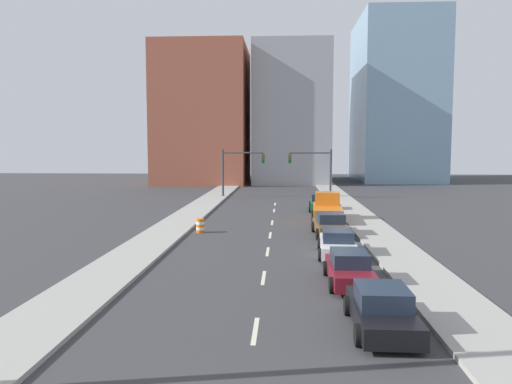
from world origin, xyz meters
name	(u,v)px	position (x,y,z in m)	size (l,w,h in m)	color
sidewalk_left	(216,196)	(-7.11, 51.57, 0.09)	(2.95, 103.15, 0.17)	#9E9B93
sidewalk_right	(337,196)	(7.11, 51.57, 0.09)	(2.95, 103.15, 0.17)	#9E9B93
lane_stripe_at_9m	(255,331)	(0.00, 8.66, 0.00)	(0.16, 2.40, 0.01)	beige
lane_stripe_at_15m	(264,278)	(0.00, 15.13, 0.00)	(0.16, 2.40, 0.01)	beige
lane_stripe_at_21m	(268,252)	(0.00, 20.71, 0.00)	(0.16, 2.40, 0.01)	beige
lane_stripe_at_26m	(270,235)	(0.00, 25.92, 0.00)	(0.16, 2.40, 0.01)	beige
lane_stripe_at_31m	(272,223)	(0.00, 31.41, 0.00)	(0.16, 2.40, 0.01)	beige
lane_stripe_at_39m	(274,211)	(0.00, 38.72, 0.00)	(0.16, 2.40, 0.01)	beige
lane_stripe_at_44m	(275,204)	(0.00, 43.92, 0.00)	(0.16, 2.40, 0.01)	beige
building_brick_left	(204,116)	(-12.03, 73.21, 10.77)	(14.00, 16.00, 21.54)	#9E513D
building_office_center	(291,116)	(1.99, 77.21, 10.93)	(12.00, 20.00, 21.86)	#99999E
building_glass_right	(395,101)	(19.94, 81.21, 13.72)	(13.00, 20.00, 27.44)	#7A9EB7
traffic_signal_left	(236,166)	(-4.62, 50.30, 3.67)	(4.94, 0.35, 5.56)	#38383D
traffic_signal_right	(317,166)	(4.68, 50.30, 3.67)	(4.94, 0.35, 5.56)	#38383D
traffic_barrel	(200,226)	(-4.82, 26.70, 0.47)	(0.56, 0.56, 0.95)	orange
sedan_black	(382,310)	(4.06, 8.97, 0.65)	(2.12, 4.44, 1.41)	black
sedan_maroon	(349,269)	(3.72, 14.33, 0.65)	(2.01, 4.47, 1.43)	maroon
sedan_white	(338,244)	(3.82, 19.99, 0.65)	(2.33, 4.89, 1.40)	silver
sedan_brown	(330,225)	(3.98, 25.98, 0.70)	(2.34, 4.63, 1.51)	brown
pickup_truck_orange	(327,210)	(4.31, 32.25, 0.91)	(2.69, 6.18, 2.26)	orange
sedan_green	(320,203)	(4.23, 39.07, 0.71)	(2.21, 4.77, 1.55)	#1E6033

